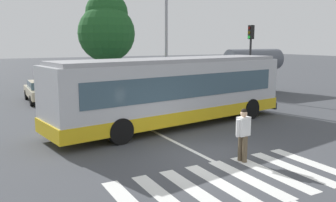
{
  "coord_description": "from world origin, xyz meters",
  "views": [
    {
      "loc": [
        -6.51,
        -9.29,
        3.76
      ],
      "look_at": [
        0.48,
        3.66,
        1.3
      ],
      "focal_mm": 37.74,
      "sensor_mm": 36.0,
      "label": 1
    }
  ],
  "objects_px": {
    "parked_car_black": "(89,87)",
    "twin_arm_street_lamp": "(166,8)",
    "bus_stop_shelter": "(254,60)",
    "parked_car_white": "(160,83)",
    "background_tree_right": "(107,28)",
    "pedestrian_crossing_street": "(243,132)",
    "traffic_light_far_corner": "(250,50)",
    "parked_car_teal": "(125,85)",
    "parked_car_champagne": "(43,90)",
    "city_transit_bus": "(174,91)"
  },
  "relations": [
    {
      "from": "parked_car_black",
      "to": "twin_arm_street_lamp",
      "type": "relative_size",
      "value": 0.45
    },
    {
      "from": "bus_stop_shelter",
      "to": "twin_arm_street_lamp",
      "type": "height_order",
      "value": "twin_arm_street_lamp"
    },
    {
      "from": "parked_car_white",
      "to": "background_tree_right",
      "type": "xyz_separation_m",
      "value": [
        -2.21,
        5.29,
        4.18
      ]
    },
    {
      "from": "background_tree_right",
      "to": "twin_arm_street_lamp",
      "type": "bearing_deg",
      "value": -73.97
    },
    {
      "from": "pedestrian_crossing_street",
      "to": "bus_stop_shelter",
      "type": "relative_size",
      "value": 0.37
    },
    {
      "from": "traffic_light_far_corner",
      "to": "background_tree_right",
      "type": "xyz_separation_m",
      "value": [
        -6.25,
        10.59,
        1.7
      ]
    },
    {
      "from": "parked_car_teal",
      "to": "parked_car_white",
      "type": "distance_m",
      "value": 2.98
    },
    {
      "from": "parked_car_champagne",
      "to": "bus_stop_shelter",
      "type": "bearing_deg",
      "value": -12.51
    },
    {
      "from": "parked_car_champagne",
      "to": "bus_stop_shelter",
      "type": "xyz_separation_m",
      "value": [
        14.55,
        -3.23,
        1.65
      ]
    },
    {
      "from": "parked_car_teal",
      "to": "city_transit_bus",
      "type": "bearing_deg",
      "value": -97.59
    },
    {
      "from": "city_transit_bus",
      "to": "parked_car_champagne",
      "type": "height_order",
      "value": "city_transit_bus"
    },
    {
      "from": "parked_car_black",
      "to": "traffic_light_far_corner",
      "type": "height_order",
      "value": "traffic_light_far_corner"
    },
    {
      "from": "city_transit_bus",
      "to": "traffic_light_far_corner",
      "type": "bearing_deg",
      "value": 28.01
    },
    {
      "from": "pedestrian_crossing_street",
      "to": "background_tree_right",
      "type": "relative_size",
      "value": 0.22
    },
    {
      "from": "city_transit_bus",
      "to": "parked_car_champagne",
      "type": "relative_size",
      "value": 2.65
    },
    {
      "from": "parked_car_champagne",
      "to": "background_tree_right",
      "type": "height_order",
      "value": "background_tree_right"
    },
    {
      "from": "city_transit_bus",
      "to": "bus_stop_shelter",
      "type": "relative_size",
      "value": 2.61
    },
    {
      "from": "city_transit_bus",
      "to": "pedestrian_crossing_street",
      "type": "xyz_separation_m",
      "value": [
        -0.52,
        -5.35,
        -0.62
      ]
    },
    {
      "from": "parked_car_champagne",
      "to": "parked_car_teal",
      "type": "height_order",
      "value": "same"
    },
    {
      "from": "parked_car_black",
      "to": "parked_car_teal",
      "type": "height_order",
      "value": "same"
    },
    {
      "from": "parked_car_teal",
      "to": "parked_car_black",
      "type": "bearing_deg",
      "value": 174.21
    },
    {
      "from": "parked_car_teal",
      "to": "traffic_light_far_corner",
      "type": "bearing_deg",
      "value": -35.0
    },
    {
      "from": "parked_car_champagne",
      "to": "parked_car_white",
      "type": "distance_m",
      "value": 8.38
    },
    {
      "from": "traffic_light_far_corner",
      "to": "background_tree_right",
      "type": "bearing_deg",
      "value": 120.57
    },
    {
      "from": "parked_car_black",
      "to": "parked_car_white",
      "type": "relative_size",
      "value": 0.99
    },
    {
      "from": "traffic_light_far_corner",
      "to": "bus_stop_shelter",
      "type": "relative_size",
      "value": 1.06
    },
    {
      "from": "city_transit_bus",
      "to": "parked_car_black",
      "type": "relative_size",
      "value": 2.64
    },
    {
      "from": "twin_arm_street_lamp",
      "to": "bus_stop_shelter",
      "type": "bearing_deg",
      "value": -15.08
    },
    {
      "from": "parked_car_teal",
      "to": "traffic_light_far_corner",
      "type": "xyz_separation_m",
      "value": [
        6.99,
        -4.9,
        2.48
      ]
    },
    {
      "from": "parked_car_white",
      "to": "bus_stop_shelter",
      "type": "bearing_deg",
      "value": -27.89
    },
    {
      "from": "twin_arm_street_lamp",
      "to": "city_transit_bus",
      "type": "bearing_deg",
      "value": -115.84
    },
    {
      "from": "parked_car_champagne",
      "to": "traffic_light_far_corner",
      "type": "distance_m",
      "value": 13.72
    },
    {
      "from": "pedestrian_crossing_street",
      "to": "parked_car_teal",
      "type": "height_order",
      "value": "pedestrian_crossing_street"
    },
    {
      "from": "parked_car_white",
      "to": "parked_car_black",
      "type": "bearing_deg",
      "value": -178.45
    },
    {
      "from": "parked_car_black",
      "to": "parked_car_white",
      "type": "height_order",
      "value": "same"
    },
    {
      "from": "twin_arm_street_lamp",
      "to": "background_tree_right",
      "type": "height_order",
      "value": "twin_arm_street_lamp"
    },
    {
      "from": "traffic_light_far_corner",
      "to": "parked_car_white",
      "type": "bearing_deg",
      "value": 127.37
    },
    {
      "from": "parked_car_white",
      "to": "city_transit_bus",
      "type": "bearing_deg",
      "value": -113.42
    },
    {
      "from": "parked_car_white",
      "to": "background_tree_right",
      "type": "distance_m",
      "value": 7.1
    },
    {
      "from": "parked_car_teal",
      "to": "parked_car_champagne",
      "type": "bearing_deg",
      "value": 176.24
    },
    {
      "from": "traffic_light_far_corner",
      "to": "parked_car_teal",
      "type": "bearing_deg",
      "value": 145.0
    },
    {
      "from": "traffic_light_far_corner",
      "to": "parked_car_black",
      "type": "bearing_deg",
      "value": 151.4
    },
    {
      "from": "background_tree_right",
      "to": "bus_stop_shelter",
      "type": "bearing_deg",
      "value": -45.6
    },
    {
      "from": "parked_car_black",
      "to": "parked_car_teal",
      "type": "distance_m",
      "value": 2.46
    },
    {
      "from": "traffic_light_far_corner",
      "to": "pedestrian_crossing_street",
      "type": "bearing_deg",
      "value": -131.97
    },
    {
      "from": "parked_car_teal",
      "to": "parked_car_white",
      "type": "height_order",
      "value": "same"
    },
    {
      "from": "city_transit_bus",
      "to": "background_tree_right",
      "type": "xyz_separation_m",
      "value": [
        1.98,
        14.96,
        3.36
      ]
    },
    {
      "from": "city_transit_bus",
      "to": "bus_stop_shelter",
      "type": "xyz_separation_m",
      "value": [
        10.36,
        6.4,
        0.83
      ]
    },
    {
      "from": "city_transit_bus",
      "to": "parked_car_white",
      "type": "distance_m",
      "value": 10.57
    },
    {
      "from": "city_transit_bus",
      "to": "parked_car_champagne",
      "type": "bearing_deg",
      "value": 113.52
    }
  ]
}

